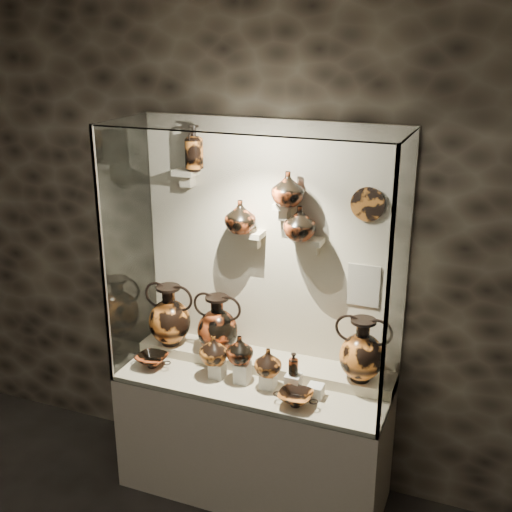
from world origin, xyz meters
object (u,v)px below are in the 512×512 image
(amphora_mid, at_px, (218,324))
(kylix_right, at_px, (296,398))
(jug_a, at_px, (214,349))
(jug_c, at_px, (268,362))
(amphora_right, at_px, (362,349))
(ovoid_vase_a, at_px, (240,216))
(jug_b, at_px, (240,349))
(ovoid_vase_b, at_px, (288,189))
(amphora_left, at_px, (170,315))
(ovoid_vase_c, at_px, (300,223))
(lekythos_small, at_px, (294,363))
(kylix_left, at_px, (152,360))
(lekythos_tall, at_px, (194,146))

(amphora_mid, relative_size, kylix_right, 1.53)
(jug_a, height_order, jug_c, jug_a)
(amphora_right, bearing_deg, ovoid_vase_a, 168.00)
(amphora_mid, relative_size, ovoid_vase_a, 1.96)
(amphora_mid, xyz_separation_m, jug_b, (0.23, -0.18, -0.05))
(jug_c, distance_m, kylix_right, 0.28)
(ovoid_vase_b, bearing_deg, amphora_mid, 171.37)
(jug_c, bearing_deg, amphora_left, -176.57)
(jug_b, relative_size, ovoid_vase_c, 0.87)
(lekythos_small, bearing_deg, ovoid_vase_a, 143.79)
(amphora_mid, xyz_separation_m, kylix_left, (-0.36, -0.23, -0.22))
(amphora_right, relative_size, kylix_right, 1.55)
(jug_c, xyz_separation_m, lekythos_tall, (-0.60, 0.29, 1.22))
(ovoid_vase_a, bearing_deg, jug_a, -90.66)
(amphora_right, xyz_separation_m, jug_a, (-0.88, -0.19, -0.08))
(kylix_right, bearing_deg, ovoid_vase_c, 96.27)
(jug_c, relative_size, ovoid_vase_c, 0.85)
(jug_c, relative_size, kylix_left, 0.69)
(jug_b, distance_m, lekythos_tall, 1.27)
(lekythos_small, xyz_separation_m, ovoid_vase_c, (-0.06, 0.24, 0.79))
(jug_a, xyz_separation_m, ovoid_vase_c, (0.46, 0.26, 0.80))
(kylix_right, relative_size, ovoid_vase_a, 1.28)
(amphora_left, relative_size, jug_b, 2.37)
(amphora_left, xyz_separation_m, jug_a, (0.41, -0.19, -0.09))
(amphora_mid, xyz_separation_m, jug_a, (0.06, -0.19, -0.07))
(amphora_mid, relative_size, lekythos_small, 2.47)
(lekythos_tall, distance_m, ovoid_vase_b, 0.65)
(lekythos_small, bearing_deg, ovoid_vase_b, 112.30)
(amphora_left, relative_size, amphora_mid, 1.06)
(amphora_mid, relative_size, amphora_right, 0.99)
(ovoid_vase_b, height_order, ovoid_vase_c, ovoid_vase_b)
(amphora_right, xyz_separation_m, ovoid_vase_a, (-0.80, 0.06, 0.72))
(ovoid_vase_b, relative_size, ovoid_vase_c, 0.99)
(jug_a, relative_size, ovoid_vase_c, 0.92)
(jug_a, distance_m, kylix_right, 0.61)
(jug_a, bearing_deg, ovoid_vase_c, 15.56)
(jug_a, xyz_separation_m, lekythos_small, (0.52, 0.01, 0.01))
(jug_a, bearing_deg, lekythos_tall, 115.96)
(lekythos_tall, bearing_deg, amphora_left, -156.79)
(jug_b, distance_m, ovoid_vase_c, 0.86)
(amphora_mid, relative_size, jug_a, 2.11)
(lekythos_small, distance_m, lekythos_tall, 1.44)
(ovoid_vase_c, bearing_deg, kylix_left, -168.74)
(lekythos_tall, height_order, ovoid_vase_c, lekythos_tall)
(kylix_right, bearing_deg, amphora_left, 151.29)
(jug_a, bearing_deg, jug_b, -7.76)
(jug_b, relative_size, kylix_right, 0.68)
(amphora_right, height_order, lekythos_tall, lekythos_tall)
(lekythos_small, bearing_deg, kylix_right, -72.48)
(ovoid_vase_b, bearing_deg, kylix_left, -176.97)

